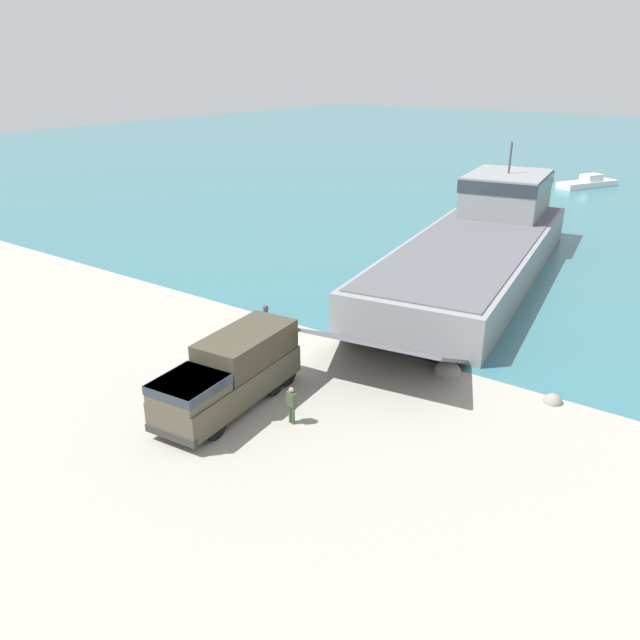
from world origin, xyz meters
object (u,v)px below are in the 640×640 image
Objects in this scene: landing_craft at (481,241)px; moored_boat_a at (588,183)px; military_truck at (230,373)px; soldier_on_ramp at (292,403)px; mooring_bollard at (266,311)px.

landing_craft reaches higher than moored_boat_a.
military_truck is 4.69× the size of soldier_on_ramp.
landing_craft reaches higher than military_truck.
mooring_bollard is (-4.51, -55.54, -0.05)m from moored_boat_a.
landing_craft is 39.03m from moored_boat_a.
military_truck is 0.97× the size of moored_boat_a.
moored_boat_a is at bearing 175.51° from military_truck.
soldier_on_ramp is at bearing 90.88° from military_truck.
soldier_on_ramp is 2.05× the size of mooring_bollard.
soldier_on_ramp reaches higher than moored_boat_a.
moored_boat_a is 9.88× the size of mooring_bollard.
mooring_bollard is at bearing -153.51° from military_truck.
landing_craft is 41.74× the size of mooring_bollard.
military_truck is 10.18m from mooring_bollard.
landing_craft reaches higher than mooring_bollard.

